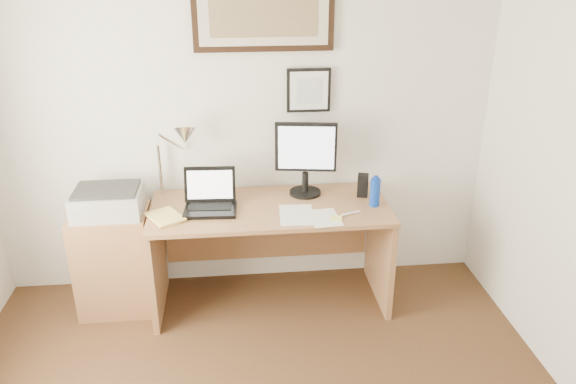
{
  "coord_description": "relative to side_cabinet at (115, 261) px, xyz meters",
  "views": [
    {
      "loc": [
        -0.08,
        -1.78,
        2.33
      ],
      "look_at": [
        0.25,
        1.43,
        0.94
      ],
      "focal_mm": 35.0,
      "sensor_mm": 36.0,
      "label": 1
    }
  ],
  "objects": [
    {
      "name": "printer",
      "position": [
        0.01,
        -0.01,
        0.45
      ],
      "size": [
        0.44,
        0.34,
        0.18
      ],
      "color": "#A9A9AB",
      "rests_on": "side_cabinet"
    },
    {
      "name": "picture_large",
      "position": [
        1.07,
        0.29,
        1.59
      ],
      "size": [
        0.92,
        0.04,
        0.47
      ],
      "color": "black",
      "rests_on": "wall_back"
    },
    {
      "name": "paper_sheet_b",
      "position": [
        1.41,
        -0.27,
        0.39
      ],
      "size": [
        0.21,
        0.28,
        0.0
      ],
      "primitive_type": "cube",
      "rotation": [
        0.0,
        0.0,
        0.09
      ],
      "color": "white",
      "rests_on": "desk"
    },
    {
      "name": "sticky_pad",
      "position": [
        1.48,
        -0.29,
        0.39
      ],
      "size": [
        0.09,
        0.09,
        0.01
      ],
      "primitive_type": "cube",
      "rotation": [
        0.0,
        0.0,
        -0.21
      ],
      "color": "#F5F875",
      "rests_on": "desk"
    },
    {
      "name": "laptop",
      "position": [
        0.68,
        -0.05,
        0.44
      ],
      "size": [
        0.35,
        0.31,
        0.26
      ],
      "color": "black",
      "rests_on": "desk"
    },
    {
      "name": "marker_pen",
      "position": [
        1.58,
        -0.23,
        0.39
      ],
      "size": [
        0.14,
        0.06,
        0.02
      ],
      "primitive_type": "cylinder",
      "rotation": [
        0.0,
        1.57,
        0.35
      ],
      "color": "white",
      "rests_on": "desk"
    },
    {
      "name": "bottle_cap",
      "position": [
        1.77,
        -0.11,
        0.59
      ],
      "size": [
        0.03,
        0.03,
        0.02
      ],
      "primitive_type": "cylinder",
      "color": "#0D37AE",
      "rests_on": "water_bottle"
    },
    {
      "name": "picture_small",
      "position": [
        1.37,
        0.29,
        1.09
      ],
      "size": [
        0.3,
        0.03,
        0.3
      ],
      "color": "black",
      "rests_on": "wall_back"
    },
    {
      "name": "book",
      "position": [
        0.31,
        -0.21,
        0.39
      ],
      "size": [
        0.29,
        0.31,
        0.02
      ],
      "primitive_type": "imported",
      "rotation": [
        0.0,
        0.0,
        0.54
      ],
      "color": "#F1D571",
      "rests_on": "desk"
    },
    {
      "name": "paper_sheet_a",
      "position": [
        1.23,
        -0.2,
        0.39
      ],
      "size": [
        0.23,
        0.32,
        0.0
      ],
      "primitive_type": "cube",
      "rotation": [
        0.0,
        0.0,
        -0.06
      ],
      "color": "white",
      "rests_on": "desk"
    },
    {
      "name": "lcd_monitor",
      "position": [
        1.33,
        0.12,
        0.68
      ],
      "size": [
        0.42,
        0.22,
        0.52
      ],
      "color": "black",
      "rests_on": "desk"
    },
    {
      "name": "speaker",
      "position": [
        1.72,
        0.05,
        0.47
      ],
      "size": [
        0.09,
        0.08,
        0.16
      ],
      "primitive_type": "cube",
      "rotation": [
        0.0,
        0.0,
        -0.3
      ],
      "color": "black",
      "rests_on": "desk"
    },
    {
      "name": "water_bottle",
      "position": [
        1.77,
        -0.11,
        0.48
      ],
      "size": [
        0.07,
        0.07,
        0.19
      ],
      "primitive_type": "cylinder",
      "color": "#0D37AE",
      "rests_on": "desk"
    },
    {
      "name": "desk_lamp",
      "position": [
        0.51,
        0.13,
        0.82
      ],
      "size": [
        0.29,
        0.27,
        0.53
      ],
      "color": "silver",
      "rests_on": "desk"
    },
    {
      "name": "desk",
      "position": [
        1.07,
        0.04,
        0.15
      ],
      "size": [
        1.6,
        0.7,
        0.75
      ],
      "color": "#90613C",
      "rests_on": "floor"
    },
    {
      "name": "side_cabinet",
      "position": [
        0.0,
        0.0,
        0.0
      ],
      "size": [
        0.5,
        0.4,
        0.73
      ],
      "primitive_type": "cube",
      "color": "#90613C",
      "rests_on": "floor"
    },
    {
      "name": "wall_back",
      "position": [
        0.92,
        0.32,
        0.89
      ],
      "size": [
        3.5,
        0.02,
        2.5
      ],
      "primitive_type": "cube",
      "color": "white",
      "rests_on": "ground"
    }
  ]
}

